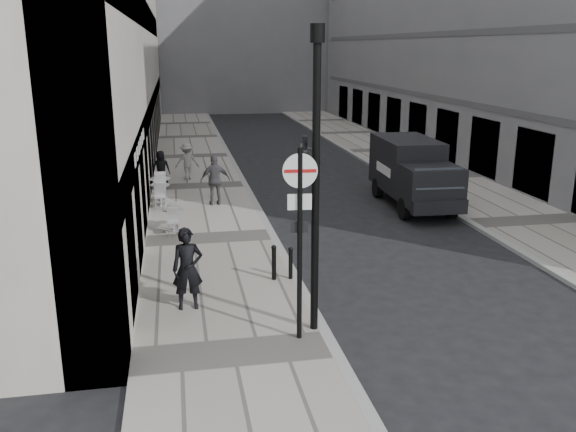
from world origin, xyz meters
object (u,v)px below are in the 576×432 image
sign_post (300,220)px  lamppost (316,169)px  panel_van (412,170)px  walking_man (188,269)px  cyclist (306,156)px

sign_post → lamppost: lamppost is taller
sign_post → panel_van: 12.29m
lamppost → walking_man: bearing=149.1°
lamppost → cyclist: bearing=78.4°
walking_man → cyclist: size_ratio=1.12×
walking_man → sign_post: sign_post is taller
lamppost → cyclist: lamppost is taller
walking_man → panel_van: 12.13m
lamppost → sign_post: bearing=-136.8°
walking_man → cyclist: (6.29, 16.44, -0.41)m
lamppost → panel_van: (6.12, 9.97, -2.18)m
lamppost → panel_van: size_ratio=1.15×
sign_post → panel_van: bearing=63.0°
sign_post → panel_van: sign_post is taller
walking_man → panel_van: size_ratio=0.35×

